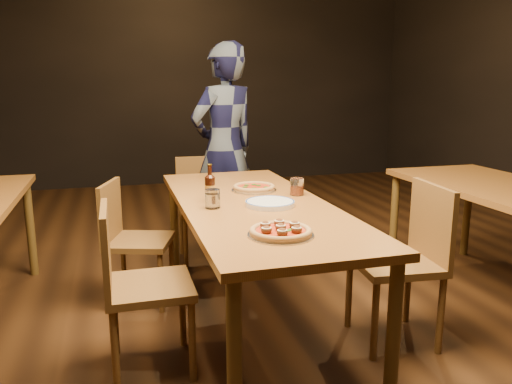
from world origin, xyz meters
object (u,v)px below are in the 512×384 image
object	(u,v)px
chair_main_nw	(150,285)
water_glass	(213,199)
chair_main_e	(395,261)
beer_bottle	(210,189)
table_main	(254,215)
chair_main_sw	(140,240)
pizza_margherita	(254,188)
chair_end	(204,208)
amber_glass	(297,187)
diner	(224,149)
pizza_meatball	(281,231)
plate_stack	(270,203)

from	to	relation	value
chair_main_nw	water_glass	bearing A→B (deg)	-58.70
chair_main_e	beer_bottle	bearing A→B (deg)	-110.15
table_main	chair_main_nw	xyz separation A→B (m)	(-0.61, -0.28, -0.24)
table_main	chair_main_sw	distance (m)	0.86
chair_main_nw	pizza_margherita	size ratio (longest dim) A/B	3.15
beer_bottle	chair_main_nw	bearing A→B (deg)	-135.70
chair_end	amber_glass	bearing A→B (deg)	-69.53
pizza_margherita	diner	bearing A→B (deg)	86.86
chair_main_sw	pizza_meatball	xyz separation A→B (m)	(0.56, -1.17, 0.35)
water_glass	pizza_margherita	bearing A→B (deg)	48.03
table_main	chair_main_sw	bearing A→B (deg)	138.33
pizza_margherita	water_glass	distance (m)	0.50
pizza_margherita	diner	xyz separation A→B (m)	(0.06, 1.13, 0.10)
chair_main_e	amber_glass	distance (m)	0.70
chair_main_sw	pizza_margherita	world-z (taller)	chair_main_sw
table_main	chair_main_e	world-z (taller)	chair_main_e
table_main	chair_end	world-z (taller)	chair_end
plate_stack	amber_glass	size ratio (longest dim) A/B	2.64
beer_bottle	amber_glass	distance (m)	0.53
chair_main_nw	chair_main_sw	size ratio (longest dim) A/B	1.06
pizza_meatball	plate_stack	size ratio (longest dim) A/B	1.09
chair_main_nw	amber_glass	size ratio (longest dim) A/B	8.63
beer_bottle	diner	distance (m)	1.40
table_main	pizza_margherita	bearing A→B (deg)	73.83
water_glass	plate_stack	bearing A→B (deg)	-6.55
chair_main_e	beer_bottle	xyz separation A→B (m)	(-0.92, 0.45, 0.37)
table_main	chair_end	distance (m)	1.25
chair_main_sw	pizza_meatball	size ratio (longest dim) A/B	2.84
chair_main_sw	chair_main_e	xyz separation A→B (m)	(1.30, -0.90, 0.04)
plate_stack	chair_main_nw	bearing A→B (deg)	-164.77
table_main	plate_stack	bearing A→B (deg)	-56.02
chair_main_e	chair_end	world-z (taller)	chair_main_e
pizza_margherita	diner	world-z (taller)	diner
chair_main_nw	water_glass	world-z (taller)	chair_main_nw
chair_main_sw	chair_end	bearing A→B (deg)	-20.69
amber_glass	chair_main_nw	bearing A→B (deg)	-156.56
table_main	pizza_meatball	xyz separation A→B (m)	(-0.05, -0.63, 0.09)
chair_end	diner	xyz separation A→B (m)	(0.22, 0.22, 0.44)
chair_main_sw	pizza_margherita	bearing A→B (deg)	-90.51
chair_end	pizza_meatball	bearing A→B (deg)	-87.52
amber_glass	chair_main_sw	bearing A→B (deg)	154.70
chair_main_nw	pizza_margherita	xyz separation A→B (m)	(0.69, 0.59, 0.33)
beer_bottle	water_glass	bearing A→B (deg)	-95.83
beer_bottle	water_glass	xyz separation A→B (m)	(-0.02, -0.15, -0.02)
plate_stack	water_glass	size ratio (longest dim) A/B	2.66
table_main	plate_stack	world-z (taller)	plate_stack
table_main	chair_main_e	bearing A→B (deg)	-27.27
chair_end	pizza_meatball	xyz separation A→B (m)	(0.01, -1.85, 0.34)
plate_stack	pizza_meatball	bearing A→B (deg)	-102.66
chair_main_sw	chair_main_e	bearing A→B (deg)	-106.64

